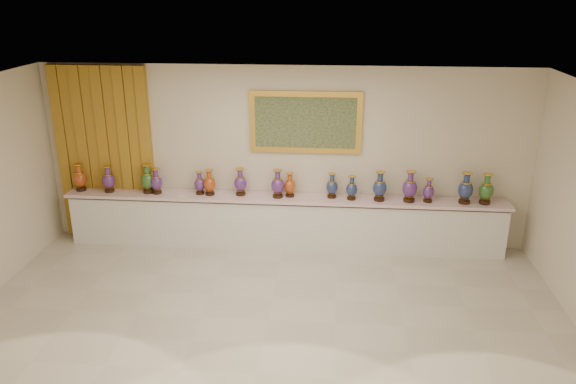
{
  "coord_description": "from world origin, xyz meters",
  "views": [
    {
      "loc": [
        0.81,
        -6.34,
        4.13
      ],
      "look_at": [
        0.12,
        1.7,
        1.19
      ],
      "focal_mm": 35.0,
      "sensor_mm": 36.0,
      "label": 1
    }
  ],
  "objects_px": {
    "vase_0": "(80,179)",
    "vase_2": "(148,180)",
    "counter": "(284,222)",
    "vase_1": "(109,180)"
  },
  "relations": [
    {
      "from": "vase_2",
      "to": "counter",
      "type": "bearing_deg",
      "value": 0.4
    },
    {
      "from": "vase_0",
      "to": "vase_2",
      "type": "xyz_separation_m",
      "value": [
        1.18,
        -0.01,
        0.01
      ]
    },
    {
      "from": "vase_0",
      "to": "vase_2",
      "type": "relative_size",
      "value": 0.95
    },
    {
      "from": "vase_0",
      "to": "vase_2",
      "type": "distance_m",
      "value": 1.18
    },
    {
      "from": "vase_0",
      "to": "vase_1",
      "type": "distance_m",
      "value": 0.51
    },
    {
      "from": "counter",
      "to": "vase_0",
      "type": "xyz_separation_m",
      "value": [
        -3.45,
        -0.01,
        0.67
      ]
    },
    {
      "from": "vase_0",
      "to": "vase_1",
      "type": "relative_size",
      "value": 1.04
    },
    {
      "from": "vase_1",
      "to": "vase_2",
      "type": "xyz_separation_m",
      "value": [
        0.67,
        0.01,
        0.02
      ]
    },
    {
      "from": "counter",
      "to": "vase_2",
      "type": "height_order",
      "value": "vase_2"
    },
    {
      "from": "counter",
      "to": "vase_1",
      "type": "relative_size",
      "value": 16.22
    }
  ]
}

